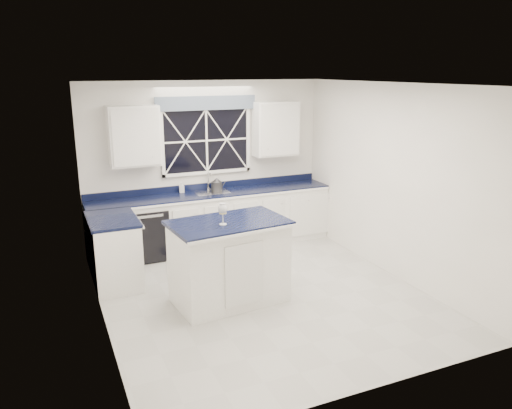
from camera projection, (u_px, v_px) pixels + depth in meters
name	position (u px, v px, depth m)	size (l,w,h in m)	color
ground	(262.00, 294.00, 6.58)	(4.50, 4.50, 0.00)	#B1B1AC
back_wall	(206.00, 164.00, 8.21)	(4.00, 0.10, 2.70)	white
base_cabinets	(197.00, 227.00, 7.91)	(3.99, 1.60, 0.90)	white
countertop	(213.00, 194.00, 8.06)	(3.98, 0.64, 0.04)	black
dishwasher	(147.00, 232.00, 7.77)	(0.60, 0.58, 0.82)	black
window	(206.00, 136.00, 8.04)	(1.65, 0.09, 1.26)	black
upper_cabinets	(209.00, 132.00, 7.92)	(3.10, 0.34, 0.90)	white
faucet	(209.00, 181.00, 8.18)	(0.05, 0.20, 0.30)	silver
island	(229.00, 261.00, 6.27)	(1.50, 1.00, 1.06)	white
rug	(210.00, 263.00, 7.59)	(1.44, 1.05, 0.02)	#BABAB5
kettle	(217.00, 185.00, 8.15)	(0.31, 0.21, 0.22)	#303033
wine_glass	(223.00, 210.00, 5.94)	(0.11, 0.11, 0.27)	silver
soap_bottle	(182.00, 187.00, 8.04)	(0.08, 0.08, 0.17)	silver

